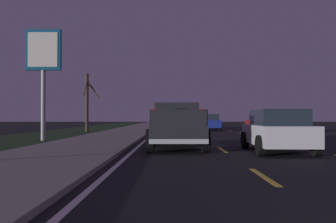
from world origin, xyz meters
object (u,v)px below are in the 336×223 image
Objects in this scene: sedan_white at (277,130)px; sedan_red at (262,123)px; bare_tree_far at (87,101)px; sedan_blue at (209,122)px; gas_price_sign at (43,58)px; sedan_green at (205,121)px; pickup_truck at (177,124)px.

sedan_white is 1.00× the size of sedan_red.
sedan_red is 14.70m from bare_tree_far.
sedan_blue is 0.74× the size of gas_price_sign.
sedan_green is at bearing -46.01° from bare_tree_far.
bare_tree_far is at bearing 30.99° from sedan_white.
sedan_white and sedan_green have the same top height.
gas_price_sign is (-10.41, 14.24, 3.67)m from sedan_red.
sedan_white is 22.03m from sedan_blue.
sedan_white is 1.01× the size of sedan_blue.
sedan_green is 0.89× the size of bare_tree_far.
sedan_red is at bearing -163.83° from sedan_green.
sedan_white and sedan_red have the same top height.
sedan_blue is at bearing 0.76° from sedan_white.
gas_price_sign is at bearing 145.90° from sedan_blue.
gas_price_sign reaches higher than sedan_green.
gas_price_sign is at bearing 55.69° from pickup_truck.
sedan_white is (-1.67, -3.61, -0.20)m from pickup_truck.
sedan_green is 15.43m from bare_tree_far.
sedan_green is at bearing -2.24° from sedan_blue.
sedan_red is (-12.06, -3.50, 0.00)m from sedan_green.
sedan_red is (15.29, -7.09, -0.20)m from pickup_truck.
gas_price_sign is 11.97m from bare_tree_far.
sedan_blue is 1.00× the size of sedan_red.
sedan_red is at bearing -53.84° from gas_price_sign.
sedan_red is (16.97, -3.48, 0.00)m from sedan_white.
gas_price_sign reaches higher than sedan_white.
bare_tree_far reaches higher than sedan_white.
sedan_blue is at bearing -9.26° from pickup_truck.
gas_price_sign is (-15.47, 10.47, 3.67)m from sedan_blue.
bare_tree_far is (11.83, 0.28, -1.83)m from gas_price_sign.
pickup_truck is 1.23× the size of sedan_green.
pickup_truck reaches higher than sedan_green.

